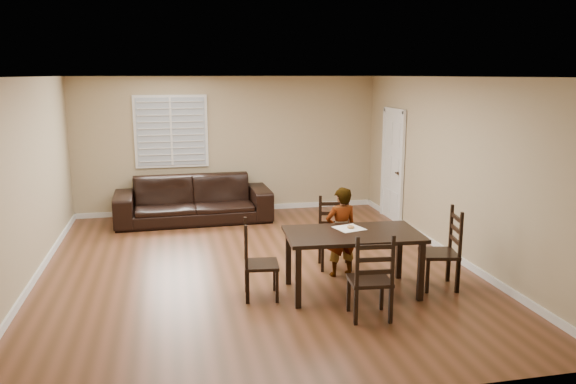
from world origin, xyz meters
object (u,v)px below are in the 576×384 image
at_px(chair_far, 373,283).
at_px(chair_right, 449,252).
at_px(child, 341,232).
at_px(donut, 351,227).
at_px(dining_table, 353,239).
at_px(chair_left, 252,263).
at_px(chair_near, 334,234).
at_px(sofa, 193,199).

height_order(chair_far, chair_right, chair_right).
distance_m(child, donut, 0.46).
distance_m(dining_table, child, 0.62).
bearing_deg(chair_far, chair_left, -33.16).
bearing_deg(chair_far, chair_near, -88.46).
height_order(chair_left, child, child).
relative_size(chair_far, sofa, 0.35).
relative_size(chair_near, chair_left, 1.03).
height_order(chair_near, sofa, chair_near).
distance_m(chair_right, sofa, 5.13).
bearing_deg(sofa, chair_left, -83.81).
height_order(chair_right, sofa, chair_right).
distance_m(chair_left, child, 1.42).
bearing_deg(sofa, chair_far, -71.88).
bearing_deg(donut, child, 89.40).
height_order(chair_far, chair_left, chair_far).
distance_m(chair_near, child, 0.49).
xyz_separation_m(chair_far, sofa, (-1.75, 4.89, -0.04)).
xyz_separation_m(chair_near, donut, (-0.04, -0.88, 0.35)).
bearing_deg(chair_left, chair_near, -47.75).
distance_m(dining_table, chair_near, 1.10).
relative_size(chair_near, chair_far, 1.00).
bearing_deg(dining_table, sofa, 117.81).
relative_size(chair_far, chair_left, 1.03).
xyz_separation_m(chair_right, sofa, (-3.09, 4.09, -0.06)).
xyz_separation_m(dining_table, chair_far, (-0.06, -0.89, -0.24)).
relative_size(child, donut, 12.80).
bearing_deg(child, dining_table, 78.20).
height_order(dining_table, sofa, sofa).
bearing_deg(child, donut, 81.07).
relative_size(dining_table, chair_near, 1.71).
bearing_deg(dining_table, donut, 83.66).
bearing_deg(chair_left, donut, -79.22).
relative_size(chair_near, child, 0.82).
bearing_deg(chair_right, dining_table, -82.80).
relative_size(chair_near, sofa, 0.35).
height_order(chair_left, chair_right, chair_right).
distance_m(chair_near, sofa, 3.49).
xyz_separation_m(chair_left, sofa, (-0.53, 3.92, -0.03)).
xyz_separation_m(dining_table, donut, (0.03, 0.19, 0.11)).
bearing_deg(dining_table, chair_near, 89.33).
xyz_separation_m(dining_table, child, (0.04, 0.61, -0.08)).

